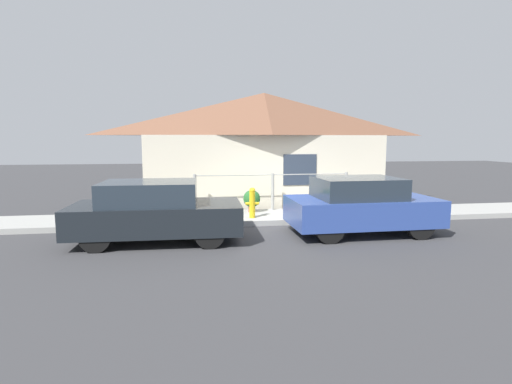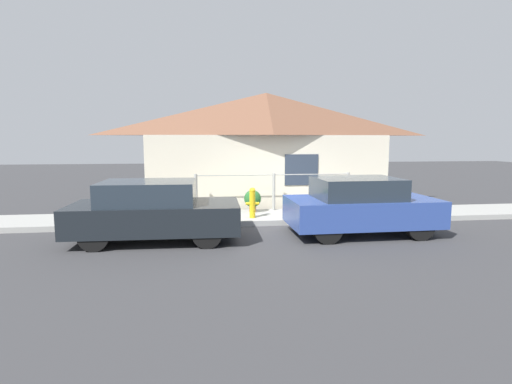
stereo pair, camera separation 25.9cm
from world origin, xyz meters
name	(u,v)px [view 2 (the right image)]	position (x,y,z in m)	size (l,w,h in m)	color
ground_plane	(284,226)	(0.00, 0.00, 0.00)	(60.00, 60.00, 0.00)	#38383A
sidewalk	(278,217)	(0.00, 0.91, 0.07)	(24.00, 1.81, 0.15)	#9E9E99
house	(267,119)	(0.00, 3.14, 3.03)	(8.34, 2.23, 3.91)	beige
fence	(274,190)	(0.00, 1.66, 0.78)	(4.90, 0.10, 1.15)	#999993
car_left	(154,211)	(-3.31, -1.22, 0.70)	(3.85, 1.87, 1.39)	black
car_right	(360,206)	(1.66, -1.22, 0.71)	(3.63, 1.84, 1.41)	#2D4793
fire_hydrant	(252,202)	(-0.82, 0.47, 0.60)	(0.38, 0.17, 0.86)	yellow
potted_plant_near_hydrant	(253,199)	(-0.70, 1.38, 0.54)	(0.52, 0.52, 0.67)	#9E5638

